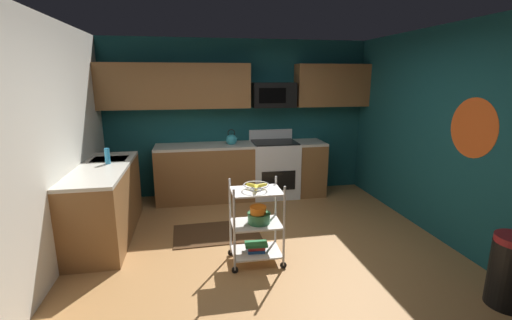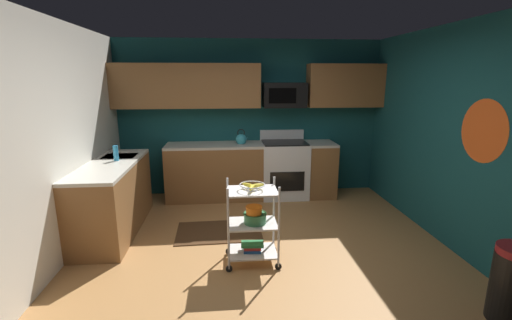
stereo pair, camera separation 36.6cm
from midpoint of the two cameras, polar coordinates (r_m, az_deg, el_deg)
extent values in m
cube|color=#A87542|center=(4.08, 4.33, -16.08)|extent=(4.40, 4.80, 0.04)
cube|color=#14474C|center=(6.00, 0.75, 6.84)|extent=(4.52, 0.06, 2.60)
cube|color=silver|center=(3.92, -29.47, 1.58)|extent=(0.06, 4.80, 2.60)
cube|color=#14474C|center=(4.56, 33.54, 2.52)|extent=(0.06, 4.80, 2.60)
cylinder|color=#E5591E|center=(4.35, 35.29, 3.87)|extent=(0.00, 0.66, 0.66)
cube|color=brown|center=(5.84, 1.06, -1.94)|extent=(2.80, 0.60, 0.88)
cube|color=beige|center=(5.74, 1.08, 2.49)|extent=(2.80, 0.60, 0.04)
cube|color=brown|center=(4.85, -20.35, -6.03)|extent=(0.60, 1.76, 0.88)
cube|color=beige|center=(4.73, -20.80, -0.75)|extent=(0.60, 1.76, 0.04)
cube|color=#B7BABC|center=(5.15, -19.50, -0.24)|extent=(0.44, 0.36, 0.16)
cube|color=white|center=(5.92, 6.38, -1.62)|extent=(0.76, 0.64, 0.92)
cube|color=black|center=(5.64, 7.00, -3.55)|extent=(0.56, 0.01, 0.32)
cube|color=white|center=(6.08, 5.97, 4.10)|extent=(0.76, 0.06, 0.18)
cube|color=black|center=(5.81, 6.50, 2.86)|extent=(0.72, 0.60, 0.02)
cube|color=brown|center=(5.75, -9.45, 11.88)|extent=(2.35, 0.33, 0.70)
cube|color=brown|center=(6.14, 16.08, 11.63)|extent=(1.25, 0.33, 0.70)
cube|color=black|center=(5.83, 6.48, 10.52)|extent=(0.70, 0.38, 0.40)
cube|color=black|center=(5.63, 6.27, 10.42)|extent=(0.44, 0.01, 0.24)
cylinder|color=silver|center=(3.60, -1.60, -11.42)|extent=(0.02, 0.02, 0.88)
cylinder|color=black|center=(3.80, -1.56, -17.45)|extent=(0.07, 0.02, 0.07)
cylinder|color=silver|center=(3.66, 6.69, -11.04)|extent=(0.02, 0.02, 0.88)
cylinder|color=black|center=(3.86, 6.51, -16.99)|extent=(0.07, 0.02, 0.07)
cylinder|color=silver|center=(3.94, -1.95, -9.15)|extent=(0.02, 0.02, 0.88)
cylinder|color=black|center=(4.13, -1.90, -14.80)|extent=(0.07, 0.02, 0.07)
cylinder|color=silver|center=(4.00, 5.60, -8.85)|extent=(0.02, 0.02, 0.88)
cylinder|color=black|center=(4.18, 5.46, -14.44)|extent=(0.07, 0.02, 0.07)
cube|color=silver|center=(3.94, 2.15, -14.82)|extent=(0.52, 0.38, 0.02)
cube|color=silver|center=(3.80, 2.20, -10.43)|extent=(0.52, 0.38, 0.02)
cube|color=silver|center=(3.67, 2.25, -5.14)|extent=(0.52, 0.38, 0.02)
torus|color=silver|center=(3.64, 2.26, -4.11)|extent=(0.27, 0.27, 0.01)
cylinder|color=silver|center=(3.66, 2.25, -4.85)|extent=(0.12, 0.12, 0.02)
ellipsoid|color=yellow|center=(3.67, 2.97, -4.24)|extent=(0.17, 0.09, 0.04)
ellipsoid|color=yellow|center=(3.68, 1.62, -4.19)|extent=(0.15, 0.14, 0.04)
ellipsoid|color=yellow|center=(3.60, 2.18, -4.57)|extent=(0.08, 0.17, 0.04)
cylinder|color=#387F4C|center=(3.78, 2.66, -9.54)|extent=(0.24, 0.24, 0.11)
torus|color=#387F4C|center=(3.76, 2.67, -8.78)|extent=(0.25, 0.25, 0.01)
cylinder|color=orange|center=(3.72, 2.52, -8.28)|extent=(0.17, 0.17, 0.08)
torus|color=orange|center=(3.70, 2.52, -7.73)|extent=(0.18, 0.18, 0.01)
cube|color=#1E4C8C|center=(3.93, 2.16, -14.49)|extent=(0.20, 0.17, 0.03)
cube|color=#B22626|center=(3.92, 2.16, -14.06)|extent=(0.19, 0.15, 0.03)
cube|color=#26723F|center=(3.90, 2.17, -13.66)|extent=(0.25, 0.17, 0.03)
sphere|color=teal|center=(5.70, -0.62, 3.37)|extent=(0.18, 0.18, 0.18)
sphere|color=black|center=(5.69, -0.62, 4.24)|extent=(0.03, 0.03, 0.03)
cone|color=teal|center=(5.71, 0.20, 3.56)|extent=(0.09, 0.04, 0.06)
torus|color=black|center=(5.69, -0.62, 4.48)|extent=(0.12, 0.01, 0.12)
cylinder|color=#2D8CBF|center=(4.82, -20.00, 1.04)|extent=(0.06, 0.06, 0.20)
cube|color=#472D19|center=(4.68, -3.82, -11.66)|extent=(1.12, 0.73, 0.01)
camera|label=1|loc=(0.18, -87.40, 0.62)|focal=24.41mm
camera|label=2|loc=(0.18, 92.60, -0.62)|focal=24.41mm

